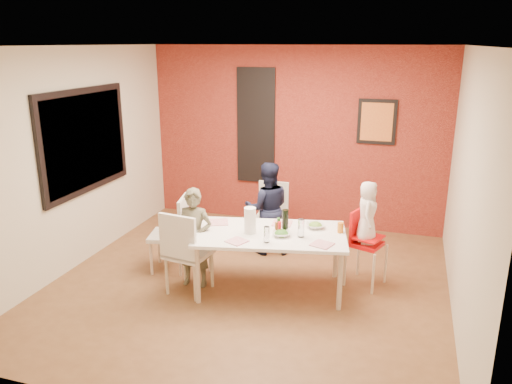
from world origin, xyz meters
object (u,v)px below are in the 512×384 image
(high_chair, at_px, (364,241))
(toddler, at_px, (367,212))
(dining_table, at_px, (271,238))
(chair_near, at_px, (184,249))
(chair_far, at_px, (272,211))
(child_near, at_px, (194,238))
(child_far, at_px, (267,208))
(paper_towel_roll, at_px, (250,220))
(wine_bottle, at_px, (285,221))
(chair_left, at_px, (175,230))

(high_chair, height_order, toddler, toddler)
(dining_table, height_order, chair_near, chair_near)
(dining_table, height_order, chair_far, chair_far)
(chair_far, xyz_separation_m, toddler, (1.34, -0.80, 0.39))
(chair_near, relative_size, chair_far, 1.09)
(child_near, distance_m, child_far, 1.28)
(chair_near, height_order, chair_far, chair_near)
(chair_near, bearing_deg, paper_towel_roll, -146.45)
(dining_table, relative_size, wine_bottle, 6.87)
(child_far, xyz_separation_m, wine_bottle, (0.48, -0.95, 0.20))
(chair_far, xyz_separation_m, child_near, (-0.53, -1.40, 0.08))
(wine_bottle, xyz_separation_m, paper_towel_roll, (-0.37, -0.14, 0.01))
(chair_near, height_order, wine_bottle, chair_near)
(child_far, bearing_deg, chair_near, 48.82)
(chair_far, bearing_deg, chair_left, -132.86)
(child_near, distance_m, toddler, 1.99)
(chair_left, height_order, child_near, child_near)
(paper_towel_roll, bearing_deg, chair_left, 167.83)
(chair_near, relative_size, toddler, 1.35)
(chair_near, bearing_deg, toddler, -148.22)
(toddler, bearing_deg, child_near, 104.18)
(high_chair, bearing_deg, chair_near, 134.01)
(dining_table, relative_size, high_chair, 2.04)
(chair_far, height_order, child_near, child_near)
(chair_near, bearing_deg, dining_table, -148.22)
(chair_near, bearing_deg, chair_left, -47.09)
(chair_left, bearing_deg, child_far, 120.31)
(chair_far, relative_size, paper_towel_roll, 3.05)
(high_chair, bearing_deg, child_far, 86.78)
(chair_far, distance_m, toddler, 1.61)
(toddler, relative_size, paper_towel_roll, 2.46)
(dining_table, relative_size, chair_near, 1.87)
(paper_towel_roll, bearing_deg, child_near, -173.50)
(wine_bottle, bearing_deg, toddler, 24.35)
(wine_bottle, bearing_deg, dining_table, -157.13)
(chair_near, relative_size, child_far, 0.78)
(dining_table, xyz_separation_m, chair_left, (-1.26, 0.15, -0.10))
(chair_near, distance_m, child_near, 0.25)
(chair_near, distance_m, wine_bottle, 1.16)
(chair_left, bearing_deg, chair_near, 22.91)
(chair_near, distance_m, child_far, 1.51)
(chair_far, relative_size, chair_left, 0.95)
(child_near, relative_size, paper_towel_roll, 3.96)
(child_far, relative_size, paper_towel_roll, 4.24)
(dining_table, distance_m, wine_bottle, 0.25)
(chair_near, distance_m, chair_left, 0.67)
(dining_table, xyz_separation_m, child_near, (-0.87, -0.15, -0.05))
(dining_table, height_order, chair_left, chair_left)
(toddler, bearing_deg, wine_bottle, 110.83)
(chair_far, relative_size, wine_bottle, 3.38)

